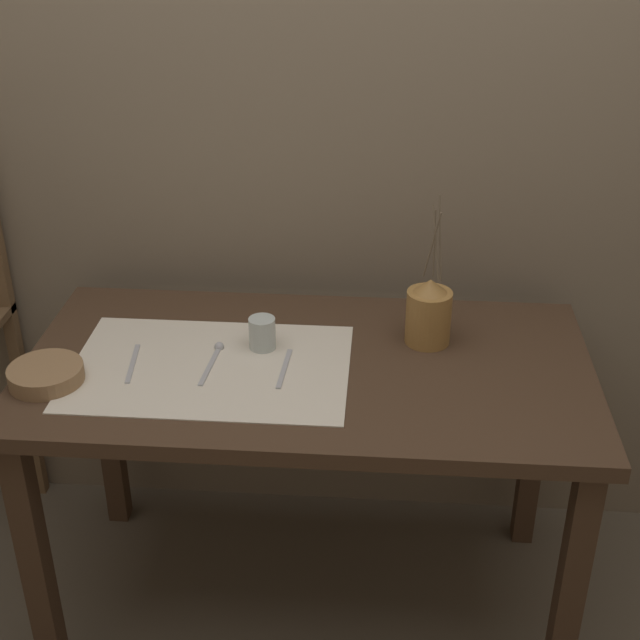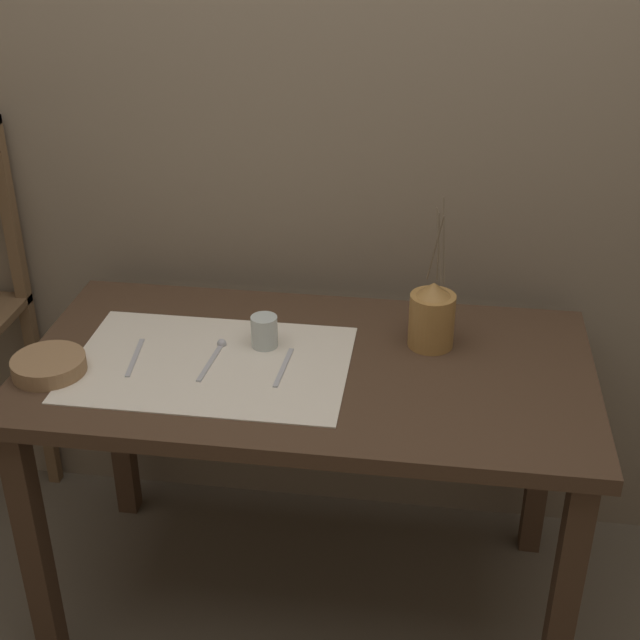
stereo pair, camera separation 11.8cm
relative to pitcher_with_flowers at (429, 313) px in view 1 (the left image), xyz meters
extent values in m
plane|color=brown|center=(-0.29, -0.13, -0.87)|extent=(12.00, 12.00, 0.00)
cube|color=#7A6B56|center=(-0.29, 0.35, 0.33)|extent=(7.00, 0.06, 2.40)
cube|color=#422D1E|center=(-0.29, -0.13, -0.10)|extent=(1.39, 0.73, 0.04)
cube|color=#422D1E|center=(-0.93, -0.43, -0.50)|extent=(0.06, 0.06, 0.75)
cube|color=#422D1E|center=(0.34, -0.43, -0.50)|extent=(0.06, 0.06, 0.75)
cube|color=#422D1E|center=(-0.93, 0.18, -0.50)|extent=(0.06, 0.06, 0.75)
cube|color=#422D1E|center=(0.34, 0.18, -0.50)|extent=(0.06, 0.06, 0.75)
cube|color=brown|center=(-1.23, 0.28, -0.24)|extent=(0.04, 0.04, 1.25)
cube|color=beige|center=(-0.53, -0.17, -0.08)|extent=(0.67, 0.45, 0.00)
cylinder|color=olive|center=(0.00, 0.00, -0.01)|extent=(0.11, 0.11, 0.14)
cone|color=olive|center=(0.00, 0.00, 0.08)|extent=(0.09, 0.09, 0.04)
cylinder|color=brown|center=(0.02, 0.00, 0.20)|extent=(0.02, 0.02, 0.22)
cylinder|color=brown|center=(0.00, 0.02, 0.18)|extent=(0.01, 0.01, 0.18)
cylinder|color=brown|center=(0.00, -0.01, 0.19)|extent=(0.03, 0.05, 0.19)
cylinder|color=brown|center=(0.01, -0.01, 0.19)|extent=(0.03, 0.02, 0.19)
cylinder|color=#8E6B47|center=(-0.90, -0.26, -0.06)|extent=(0.18, 0.18, 0.04)
cylinder|color=#B7C1BC|center=(-0.41, -0.07, -0.04)|extent=(0.07, 0.07, 0.08)
cube|color=#A8A8AD|center=(-0.72, -0.17, -0.08)|extent=(0.03, 0.18, 0.00)
cube|color=#A8A8AD|center=(-0.53, -0.17, -0.08)|extent=(0.03, 0.18, 0.00)
sphere|color=#A8A8AD|center=(-0.52, -0.08, -0.07)|extent=(0.02, 0.02, 0.02)
cube|color=#A8A8AD|center=(-0.35, -0.17, -0.08)|extent=(0.02, 0.18, 0.00)
camera|label=1|loc=(-0.12, -1.98, 1.05)|focal=50.00mm
camera|label=2|loc=(0.00, -1.97, 1.05)|focal=50.00mm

